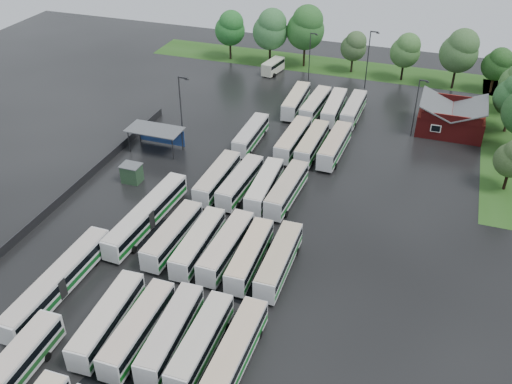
% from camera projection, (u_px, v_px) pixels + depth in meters
% --- Properties ---
extents(ground, '(160.00, 160.00, 0.00)m').
position_uv_depth(ground, '(204.00, 262.00, 64.08)').
color(ground, black).
rests_on(ground, ground).
extents(brick_building, '(10.07, 8.60, 5.39)m').
position_uv_depth(brick_building, '(451.00, 120.00, 90.30)').
color(brick_building, maroon).
rests_on(brick_building, ground).
extents(wash_shed, '(8.20, 4.20, 3.58)m').
position_uv_depth(wash_shed, '(156.00, 131.00, 84.61)').
color(wash_shed, '#2D2D30').
rests_on(wash_shed, ground).
extents(utility_hut, '(2.70, 2.20, 2.62)m').
position_uv_depth(utility_hut, '(132.00, 173.00, 77.79)').
color(utility_hut, '#234026').
rests_on(utility_hut, ground).
extents(grass_strip_north, '(80.00, 10.00, 0.01)m').
position_uv_depth(grass_strip_north, '(342.00, 67.00, 114.81)').
color(grass_strip_north, '#224A14').
rests_on(grass_strip_north, ground).
extents(west_fence, '(0.10, 50.00, 1.20)m').
position_uv_depth(west_fence, '(76.00, 187.00, 76.19)').
color(west_fence, '#2D2D30').
rests_on(west_fence, ground).
extents(bus_r1c0, '(2.89, 11.31, 3.12)m').
position_uv_depth(bus_r1c0, '(108.00, 319.00, 54.43)').
color(bus_r1c0, silver).
rests_on(bus_r1c0, ground).
extents(bus_r1c1, '(2.44, 11.14, 3.10)m').
position_uv_depth(bus_r1c1, '(138.00, 328.00, 53.44)').
color(bus_r1c1, silver).
rests_on(bus_r1c1, ground).
extents(bus_r1c2, '(2.83, 11.09, 3.06)m').
position_uv_depth(bus_r1c2, '(171.00, 333.00, 53.04)').
color(bus_r1c2, silver).
rests_on(bus_r1c2, ground).
extents(bus_r1c3, '(2.40, 10.91, 3.03)m').
position_uv_depth(bus_r1c3, '(201.00, 342.00, 52.11)').
color(bus_r1c3, silver).
rests_on(bus_r1c3, ground).
extents(bus_r1c4, '(2.44, 11.18, 3.11)m').
position_uv_depth(bus_r1c4, '(236.00, 350.00, 51.24)').
color(bus_r1c4, silver).
rests_on(bus_r1c4, ground).
extents(bus_r2c0, '(2.73, 11.07, 3.06)m').
position_uv_depth(bus_r2c0, '(173.00, 235.00, 65.58)').
color(bus_r2c0, silver).
rests_on(bus_r2c0, ground).
extents(bus_r2c1, '(2.41, 10.95, 3.04)m').
position_uv_depth(bus_r2c1, '(198.00, 243.00, 64.37)').
color(bus_r2c1, silver).
rests_on(bus_r2c1, ground).
extents(bus_r2c2, '(2.69, 11.26, 3.12)m').
position_uv_depth(bus_r2c2, '(226.00, 247.00, 63.71)').
color(bus_r2c2, silver).
rests_on(bus_r2c2, ground).
extents(bus_r2c3, '(2.59, 10.91, 3.02)m').
position_uv_depth(bus_r2c3, '(250.00, 255.00, 62.55)').
color(bus_r2c3, silver).
rests_on(bus_r2c3, ground).
extents(bus_r2c4, '(2.53, 11.19, 3.10)m').
position_uv_depth(bus_r2c4, '(279.00, 260.00, 61.76)').
color(bus_r2c4, silver).
rests_on(bus_r2c4, ground).
extents(bus_r3c0, '(2.52, 11.08, 3.08)m').
position_uv_depth(bus_r3c0, '(217.00, 178.00, 76.05)').
color(bus_r3c0, silver).
rests_on(bus_r3c0, ground).
extents(bus_r3c1, '(2.86, 11.02, 3.04)m').
position_uv_depth(bus_r3c1, '(240.00, 182.00, 75.25)').
color(bus_r3c1, silver).
rests_on(bus_r3c1, ground).
extents(bus_r3c2, '(2.69, 10.96, 3.03)m').
position_uv_depth(bus_r3c2, '(264.00, 186.00, 74.41)').
color(bus_r3c2, silver).
rests_on(bus_r3c2, ground).
extents(bus_r3c3, '(2.86, 11.27, 3.11)m').
position_uv_depth(bus_r3c3, '(287.00, 189.00, 73.68)').
color(bus_r3c3, silver).
rests_on(bus_r3c3, ground).
extents(bus_r4c0, '(2.31, 10.72, 2.98)m').
position_uv_depth(bus_r4c0, '(251.00, 135.00, 86.61)').
color(bus_r4c0, silver).
rests_on(bus_r4c0, ground).
extents(bus_r4c2, '(2.74, 11.29, 3.12)m').
position_uv_depth(bus_r4c2, '(293.00, 139.00, 85.17)').
color(bus_r4c2, silver).
rests_on(bus_r4c2, ground).
extents(bus_r4c3, '(2.62, 11.08, 3.07)m').
position_uv_depth(bus_r4c3, '(312.00, 143.00, 84.24)').
color(bus_r4c3, silver).
rests_on(bus_r4c3, ground).
extents(bus_r4c4, '(2.84, 11.41, 3.15)m').
position_uv_depth(bus_r4c4, '(335.00, 145.00, 83.56)').
color(bus_r4c4, silver).
rests_on(bus_r4c4, ground).
extents(bus_r5c1, '(2.69, 11.25, 3.11)m').
position_uv_depth(bus_r5c1, '(296.00, 101.00, 96.99)').
color(bus_r5c1, silver).
rests_on(bus_r5c1, ground).
extents(bus_r5c2, '(2.88, 11.11, 3.06)m').
position_uv_depth(bus_r5c2, '(315.00, 105.00, 95.68)').
color(bus_r5c2, silver).
rests_on(bus_r5c2, ground).
extents(bus_r5c3, '(2.64, 11.17, 3.09)m').
position_uv_depth(bus_r5c3, '(334.00, 107.00, 94.74)').
color(bus_r5c3, silver).
rests_on(bus_r5c3, ground).
extents(bus_r5c4, '(2.51, 10.90, 3.02)m').
position_uv_depth(bus_r5c4, '(353.00, 109.00, 94.30)').
color(bus_r5c4, silver).
rests_on(bus_r5c4, ground).
extents(artic_bus_west_b, '(3.05, 16.23, 3.00)m').
position_uv_depth(artic_bus_west_b, '(147.00, 214.00, 69.03)').
color(artic_bus_west_b, silver).
rests_on(artic_bus_west_b, ground).
extents(artic_bus_west_c, '(2.51, 16.16, 2.99)m').
position_uv_depth(artic_bus_west_c, '(58.00, 281.00, 58.97)').
color(artic_bus_west_c, silver).
rests_on(artic_bus_west_c, ground).
extents(minibus, '(3.16, 6.12, 2.55)m').
position_uv_depth(minibus, '(273.00, 66.00, 111.52)').
color(minibus, beige).
rests_on(minibus, ground).
extents(tree_north_0, '(6.14, 6.14, 10.17)m').
position_uv_depth(tree_north_0, '(230.00, 28.00, 115.43)').
color(tree_north_0, black).
rests_on(tree_north_0, ground).
extents(tree_north_1, '(6.97, 6.97, 11.55)m').
position_uv_depth(tree_north_1, '(271.00, 29.00, 111.90)').
color(tree_north_1, black).
rests_on(tree_north_1, ground).
extents(tree_north_2, '(7.49, 7.49, 12.40)m').
position_uv_depth(tree_north_2, '(306.00, 27.00, 111.01)').
color(tree_north_2, black).
rests_on(tree_north_2, ground).
extents(tree_north_3, '(4.99, 4.99, 8.27)m').
position_uv_depth(tree_north_3, '(354.00, 46.00, 109.82)').
color(tree_north_3, black).
rests_on(tree_north_3, ground).
extents(tree_north_4, '(5.58, 5.58, 9.25)m').
position_uv_depth(tree_north_4, '(406.00, 50.00, 105.93)').
color(tree_north_4, black).
rests_on(tree_north_4, ground).
extents(tree_north_5, '(6.83, 6.83, 11.32)m').
position_uv_depth(tree_north_5, '(460.00, 50.00, 101.81)').
color(tree_north_5, black).
rests_on(tree_north_5, ground).
extents(tree_north_6, '(5.16, 5.15, 8.53)m').
position_uv_depth(tree_north_6, '(498.00, 64.00, 101.23)').
color(tree_north_6, '#3B2414').
rests_on(tree_north_6, ground).
extents(lamp_post_ne, '(1.44, 0.28, 9.34)m').
position_uv_depth(lamp_post_ne, '(417.00, 104.00, 87.00)').
color(lamp_post_ne, '#2D2D30').
rests_on(lamp_post_ne, ground).
extents(lamp_post_nw, '(1.69, 0.33, 10.96)m').
position_uv_depth(lamp_post_nw, '(182.00, 106.00, 84.14)').
color(lamp_post_nw, '#2D2D30').
rests_on(lamp_post_nw, ground).
extents(lamp_post_back_w, '(1.42, 0.28, 9.19)m').
position_uv_depth(lamp_post_back_w, '(310.00, 53.00, 106.20)').
color(lamp_post_back_w, '#2D2D30').
rests_on(lamp_post_back_w, ground).
extents(lamp_post_back_e, '(1.65, 0.32, 10.71)m').
position_uv_depth(lamp_post_back_e, '(369.00, 56.00, 102.61)').
color(lamp_post_back_e, '#2D2D30').
rests_on(lamp_post_back_e, ground).
extents(puddle_2, '(7.87, 7.87, 0.01)m').
position_uv_depth(puddle_2, '(169.00, 238.00, 67.82)').
color(puddle_2, black).
rests_on(puddle_2, ground).
extents(puddle_3, '(3.71, 3.71, 0.01)m').
position_uv_depth(puddle_3, '(246.00, 292.00, 60.00)').
color(puddle_3, black).
rests_on(puddle_3, ground).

